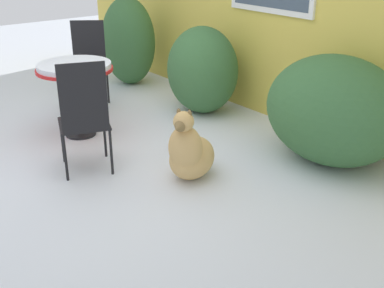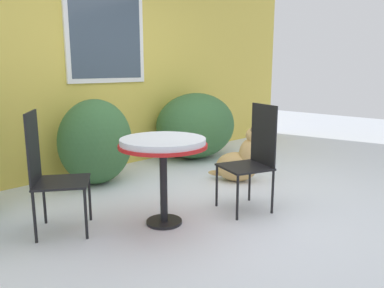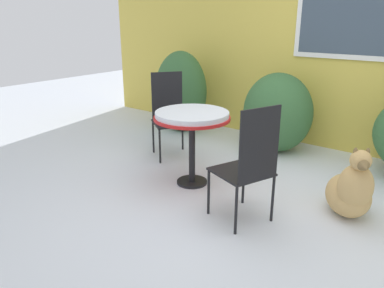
% 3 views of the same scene
% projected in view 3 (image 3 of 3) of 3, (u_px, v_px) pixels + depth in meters
% --- Properties ---
extents(ground_plane, '(16.00, 16.00, 0.00)m').
position_uv_depth(ground_plane, '(249.00, 212.00, 3.37)').
color(ground_plane, silver).
extents(house_wall, '(8.00, 0.10, 2.75)m').
position_uv_depth(house_wall, '(344.00, 40.00, 4.56)').
color(house_wall, '#DBC14C').
rests_on(house_wall, ground_plane).
extents(shrub_left, '(0.81, 0.70, 1.20)m').
position_uv_depth(shrub_left, '(181.00, 92.00, 5.61)').
color(shrub_left, '#386638').
rests_on(shrub_left, ground_plane).
extents(shrub_middle, '(0.89, 0.78, 1.01)m').
position_uv_depth(shrub_middle, '(277.00, 113.00, 4.76)').
color(shrub_middle, '#386638').
rests_on(shrub_middle, ground_plane).
extents(patio_table, '(0.77, 0.77, 0.77)m').
position_uv_depth(patio_table, '(192.00, 121.00, 3.74)').
color(patio_table, black).
rests_on(patio_table, ground_plane).
extents(patio_chair_near_table, '(0.59, 0.59, 1.03)m').
position_uv_depth(patio_chair_near_table, '(170.00, 113.00, 4.63)').
color(patio_chair_near_table, black).
rests_on(patio_chair_near_table, ground_plane).
extents(patio_chair_far_side, '(0.55, 0.55, 1.03)m').
position_uv_depth(patio_chair_far_side, '(249.00, 163.00, 3.03)').
color(patio_chair_far_side, black).
rests_on(patio_chair_far_side, ground_plane).
extents(dog, '(0.58, 0.65, 0.68)m').
position_uv_depth(dog, '(351.00, 191.00, 3.22)').
color(dog, tan).
rests_on(dog, ground_plane).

